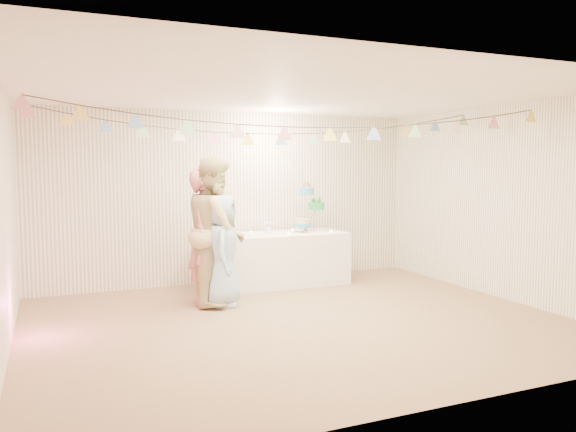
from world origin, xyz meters
name	(u,v)px	position (x,y,z in m)	size (l,w,h in m)	color
floor	(299,322)	(0.00, 0.00, 0.00)	(6.00, 6.00, 0.00)	#806345
ceiling	(300,92)	(0.00, 0.00, 2.60)	(6.00, 6.00, 0.00)	white
back_wall	(232,198)	(0.00, 2.50, 1.30)	(6.00, 6.00, 0.00)	white
front_wall	(443,234)	(0.00, -2.50, 1.30)	(6.00, 6.00, 0.00)	white
left_wall	(2,219)	(-3.00, 0.00, 1.30)	(5.00, 5.00, 0.00)	white
right_wall	(504,202)	(3.00, 0.00, 1.30)	(5.00, 5.00, 0.00)	white
table	(277,259)	(0.53, 1.99, 0.39)	(2.08, 0.83, 0.78)	white
cake_stand	(309,211)	(1.08, 2.04, 1.10)	(0.63, 0.37, 0.70)	silver
cake_bottom	(302,229)	(0.93, 1.98, 0.84)	(0.31, 0.31, 0.15)	#29A4C1
cake_middle	(317,210)	(1.26, 2.13, 1.11)	(0.27, 0.27, 0.22)	green
cake_top_tier	(306,193)	(1.02, 2.01, 1.38)	(0.25, 0.25, 0.19)	#3F8EC7
platter	(244,237)	(0.00, 1.94, 0.76)	(0.37, 0.37, 0.02)	white
posy	(268,229)	(0.41, 2.04, 0.84)	(0.16, 0.16, 0.18)	white
person_adult_a	(206,236)	(-0.75, 1.30, 0.88)	(0.64, 0.42, 1.75)	#CA6A70
person_adult_b	(216,230)	(-0.63, 1.25, 0.95)	(0.93, 0.72, 1.91)	#D0BF80
person_child	(222,251)	(-0.59, 1.08, 0.71)	(0.70, 0.45, 1.42)	#99BDD8
bunting_back	(265,122)	(0.00, 1.10, 2.35)	(5.60, 1.10, 0.40)	pink
bunting_front	(307,116)	(0.00, -0.20, 2.32)	(5.60, 0.90, 0.36)	#72A5E5
tealight_0	(229,236)	(-0.27, 1.84, 0.80)	(0.04, 0.04, 0.03)	#FFD88C
tealight_1	(251,232)	(0.18, 2.17, 0.80)	(0.04, 0.04, 0.03)	#FFD88C
tealight_2	(289,234)	(0.63, 1.77, 0.80)	(0.04, 0.04, 0.03)	#FFD88C
tealight_3	(293,230)	(0.88, 2.21, 0.80)	(0.04, 0.04, 0.03)	#FFD88C
tealight_4	(331,231)	(1.35, 1.81, 0.80)	(0.04, 0.04, 0.03)	#FFD88C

